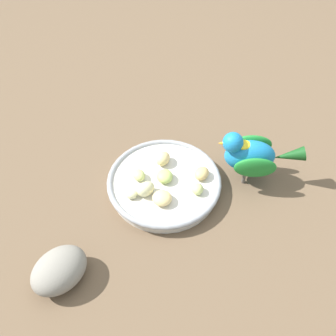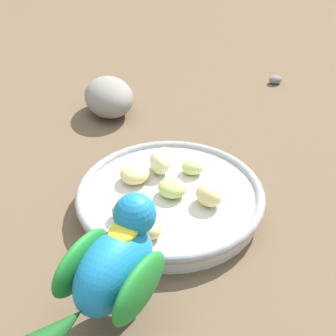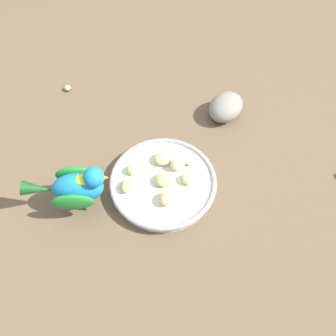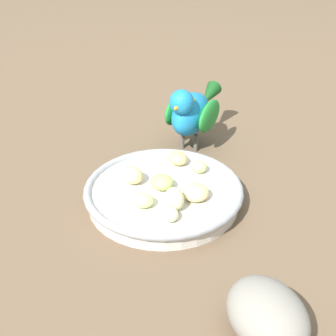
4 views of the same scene
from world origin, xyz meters
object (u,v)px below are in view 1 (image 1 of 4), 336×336
Objects in this scene: apple_piece_2 at (197,189)px; apple_piece_7 at (202,173)px; apple_piece_6 at (146,189)px; rock_large at (59,270)px; apple_piece_0 at (163,158)px; apple_piece_4 at (140,177)px; apple_piece_1 at (165,176)px; parrot at (252,154)px; feeding_bowl at (164,183)px; apple_piece_5 at (131,194)px; apple_piece_3 at (162,198)px.

apple_piece_2 and apple_piece_7 have the same top height.
apple_piece_6 is 0.37× the size of rock_large.
apple_piece_6 reaches higher than apple_piece_0.
apple_piece_4 is at bearing 158.26° from apple_piece_7.
parrot is at bearing -17.31° from apple_piece_1.
apple_piece_4 is at bearing 154.95° from apple_piece_1.
apple_piece_7 is at bearing -17.30° from feeding_bowl.
rock_large reaches higher than apple_piece_7.
apple_piece_1 is 0.08m from apple_piece_7.
apple_piece_5 is 0.64× the size of apple_piece_6.
apple_piece_6 reaches higher than apple_piece_1.
apple_piece_0 is at bearing 128.51° from apple_piece_7.
apple_piece_4 is at bearing 32.59° from rock_large.
apple_piece_4 is at bearing 104.54° from apple_piece_3.
apple_piece_4 is at bearing 46.68° from apple_piece_5.
apple_piece_6 is at bearing 24.46° from rock_large.
apple_piece_5 is at bearing -172.85° from feeding_bowl.
apple_piece_1 is 0.05m from apple_piece_4.
apple_piece_7 is at bearing 14.36° from rock_large.
apple_piece_0 is at bearing 64.19° from apple_piece_3.
feeding_bowl is 0.02m from apple_piece_1.
feeding_bowl is at bearing -135.90° from apple_piece_1.
apple_piece_4 is 0.24m from parrot.
apple_piece_3 is (-0.07, 0.01, 0.00)m from apple_piece_2.
apple_piece_7 is at bearing -19.52° from apple_piece_1.
apple_piece_0 is 0.21× the size of parrot.
apple_piece_2 is 0.04m from apple_piece_7.
apple_piece_3 is at bearing -119.41° from feeding_bowl.
apple_piece_1 is 1.00× the size of apple_piece_7.
apple_piece_2 reaches higher than feeding_bowl.
apple_piece_0 is 1.39× the size of apple_piece_2.
rock_large is (-0.27, -0.15, -0.01)m from apple_piece_0.
parrot is 1.66× the size of rock_large.
apple_piece_2 is 0.68× the size of apple_piece_6.
parrot is at bearing 7.50° from rock_large.
rock_large is at bearing -150.70° from apple_piece_5.
apple_piece_1 and apple_piece_7 have the same top height.
apple_piece_0 reaches higher than apple_piece_3.
apple_piece_2 is 0.87× the size of apple_piece_4.
feeding_bowl is 6.66× the size of apple_piece_1.
apple_piece_3 reaches higher than apple_piece_5.
apple_piece_6 is at bearing -94.00° from apple_piece_4.
apple_piece_0 reaches higher than apple_piece_7.
apple_piece_0 is at bearing 105.63° from apple_piece_2.
apple_piece_3 is 0.23× the size of parrot.
apple_piece_6 is 1.06× the size of apple_piece_7.
apple_piece_5 is 0.26m from parrot.
apple_piece_3 is 1.61× the size of apple_piece_5.
apple_piece_6 is 0.22m from rock_large.
apple_piece_1 is 1.39× the size of apple_piece_2.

